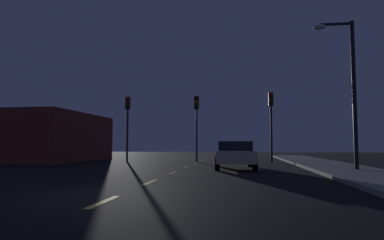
# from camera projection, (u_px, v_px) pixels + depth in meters

# --- Properties ---
(ground_plane) EXTENTS (80.00, 80.00, 0.00)m
(ground_plane) POSITION_uv_depth(u_px,v_px,m) (176.00, 171.00, 15.22)
(ground_plane) COLOR black
(sidewalk_curb_right) EXTENTS (3.00, 40.00, 0.15)m
(sidewalk_curb_right) POSITION_uv_depth(u_px,v_px,m) (353.00, 172.00, 14.19)
(sidewalk_curb_right) COLOR gray
(sidewalk_curb_right) RESTS_ON ground_plane
(lane_stripe_nearest) EXTENTS (0.16, 1.60, 0.01)m
(lane_stripe_nearest) POSITION_uv_depth(u_px,v_px,m) (103.00, 202.00, 7.12)
(lane_stripe_nearest) COLOR #EACC4C
(lane_stripe_nearest) RESTS_ON ground_plane
(lane_stripe_second) EXTENTS (0.16, 1.60, 0.01)m
(lane_stripe_second) POSITION_uv_depth(u_px,v_px,m) (150.00, 182.00, 10.87)
(lane_stripe_second) COLOR #EACC4C
(lane_stripe_second) RESTS_ON ground_plane
(lane_stripe_third) EXTENTS (0.16, 1.60, 0.01)m
(lane_stripe_third) POSITION_uv_depth(u_px,v_px,m) (173.00, 172.00, 14.63)
(lane_stripe_third) COLOR #EACC4C
(lane_stripe_third) RESTS_ON ground_plane
(lane_stripe_fourth) EXTENTS (0.16, 1.60, 0.01)m
(lane_stripe_fourth) POSITION_uv_depth(u_px,v_px,m) (187.00, 167.00, 18.38)
(lane_stripe_fourth) COLOR #EACC4C
(lane_stripe_fourth) RESTS_ON ground_plane
(lane_stripe_fifth) EXTENTS (0.16, 1.60, 0.01)m
(lane_stripe_fifth) POSITION_uv_depth(u_px,v_px,m) (196.00, 163.00, 22.13)
(lane_stripe_fifth) COLOR #EACC4C
(lane_stripe_fifth) RESTS_ON ground_plane
(lane_stripe_sixth) EXTENTS (0.16, 1.60, 0.01)m
(lane_stripe_sixth) POSITION_uv_depth(u_px,v_px,m) (202.00, 160.00, 25.89)
(lane_stripe_sixth) COLOR #EACC4C
(lane_stripe_sixth) RESTS_ON ground_plane
(lane_stripe_seventh) EXTENTS (0.16, 1.60, 0.01)m
(lane_stripe_seventh) POSITION_uv_depth(u_px,v_px,m) (207.00, 158.00, 29.64)
(lane_stripe_seventh) COLOR #EACC4C
(lane_stripe_seventh) RESTS_ON ground_plane
(traffic_signal_left) EXTENTS (0.32, 0.38, 4.62)m
(traffic_signal_left) POSITION_uv_depth(u_px,v_px,m) (128.00, 116.00, 24.27)
(traffic_signal_left) COLOR #2D2D30
(traffic_signal_left) RESTS_ON ground_plane
(traffic_signal_center) EXTENTS (0.32, 0.38, 4.57)m
(traffic_signal_center) POSITION_uv_depth(u_px,v_px,m) (197.00, 115.00, 23.58)
(traffic_signal_center) COLOR #4C4C51
(traffic_signal_center) RESTS_ON ground_plane
(traffic_signal_right) EXTENTS (0.32, 0.38, 4.72)m
(traffic_signal_right) POSITION_uv_depth(u_px,v_px,m) (271.00, 113.00, 22.89)
(traffic_signal_right) COLOR black
(traffic_signal_right) RESTS_ON ground_plane
(car_stopped_ahead) EXTENTS (2.13, 4.16, 1.36)m
(car_stopped_ahead) POSITION_uv_depth(u_px,v_px,m) (235.00, 154.00, 17.03)
(car_stopped_ahead) COLOR beige
(car_stopped_ahead) RESTS_ON ground_plane
(street_lamp_right) EXTENTS (1.74, 0.36, 6.64)m
(street_lamp_right) POSITION_uv_depth(u_px,v_px,m) (347.00, 80.00, 14.86)
(street_lamp_right) COLOR black
(street_lamp_right) RESTS_ON ground_plane
(storefront_left) EXTENTS (5.35, 9.44, 3.45)m
(storefront_left) POSITION_uv_depth(u_px,v_px,m) (54.00, 137.00, 24.95)
(storefront_left) COLOR maroon
(storefront_left) RESTS_ON ground_plane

